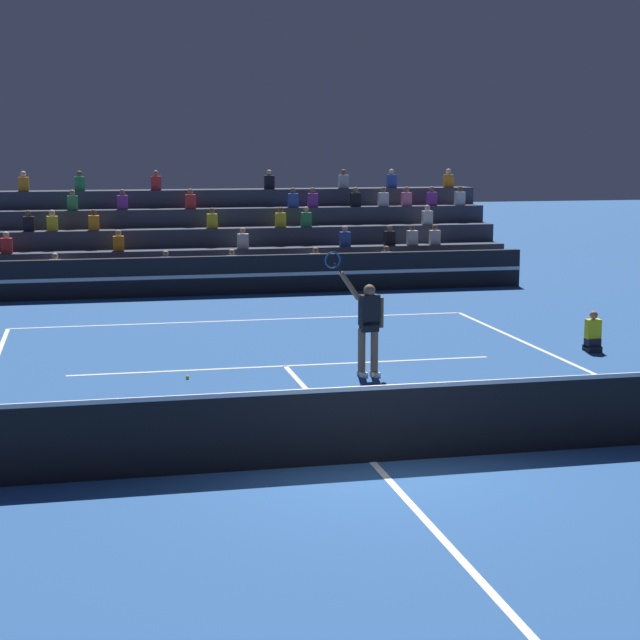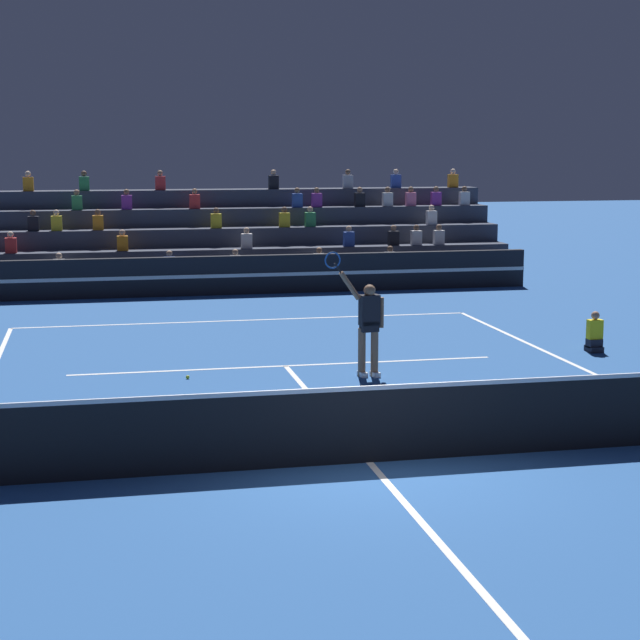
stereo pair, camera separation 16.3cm
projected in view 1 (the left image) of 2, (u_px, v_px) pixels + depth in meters
ground_plane at (373, 462)px, 14.41m from camera, size 120.00×120.00×0.00m
court_lines at (373, 462)px, 14.41m from camera, size 11.10×23.90×0.01m
tennis_net at (373, 423)px, 14.32m from camera, size 12.00×0.10×1.10m
sponsor_banner_wall at (220, 275)px, 30.16m from camera, size 18.00×0.26×1.10m
bleacher_stand at (205, 246)px, 33.75m from camera, size 18.50×4.75×3.38m
ball_kid_courtside at (593, 335)px, 22.00m from camera, size 0.30×0.36×0.84m
tennis_player at (368, 324)px, 19.54m from camera, size 1.21×0.32×2.40m
tennis_ball at (188, 377)px, 19.46m from camera, size 0.07×0.07×0.07m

